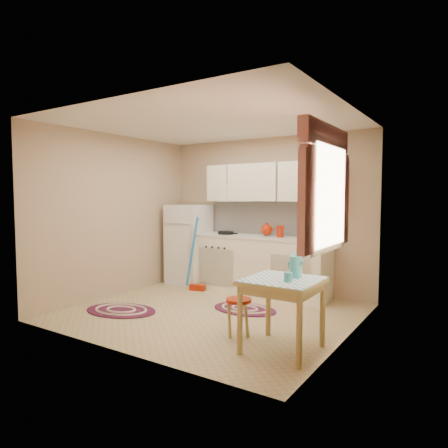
{
  "coord_description": "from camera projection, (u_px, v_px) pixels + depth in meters",
  "views": [
    {
      "loc": [
        2.99,
        -4.29,
        1.55
      ],
      "look_at": [
        0.05,
        0.25,
        1.17
      ],
      "focal_mm": 32.0,
      "sensor_mm": 36.0,
      "label": 1
    }
  ],
  "objects": [
    {
      "name": "base_cabinets",
      "position": [
        259.0,
        266.0,
        6.37
      ],
      "size": [
        2.25,
        0.6,
        0.88
      ],
      "primitive_type": "cube",
      "color": "white",
      "rests_on": "ground"
    },
    {
      "name": "countertop",
      "position": [
        259.0,
        237.0,
        6.33
      ],
      "size": [
        2.27,
        0.62,
        0.04
      ],
      "primitive_type": "cube",
      "color": "silver",
      "rests_on": "base_cabinets"
    },
    {
      "name": "room_shell",
      "position": [
        230.0,
        193.0,
        5.33
      ],
      "size": [
        3.64,
        3.6,
        2.52
      ],
      "color": "tan",
      "rests_on": "ground"
    },
    {
      "name": "mug",
      "position": [
        288.0,
        277.0,
        3.83
      ],
      "size": [
        0.1,
        0.1,
        0.1
      ],
      "primitive_type": "cylinder",
      "rotation": [
        0.0,
        0.0,
        -0.25
      ],
      "color": "teal",
      "rests_on": "table"
    },
    {
      "name": "broom",
      "position": [
        197.0,
        254.0,
        6.52
      ],
      "size": [
        0.3,
        0.18,
        1.2
      ],
      "primitive_type": null,
      "rotation": [
        0.0,
        0.0,
        0.24
      ],
      "color": "blue",
      "rests_on": "ground"
    },
    {
      "name": "red_canister",
      "position": [
        280.0,
        232.0,
        6.13
      ],
      "size": [
        0.12,
        0.12,
        0.16
      ],
      "primitive_type": "cylinder",
      "rotation": [
        0.0,
        0.0,
        -0.07
      ],
      "color": "#981D05",
      "rests_on": "countertop"
    },
    {
      "name": "frying_pan",
      "position": [
        226.0,
        233.0,
        6.61
      ],
      "size": [
        0.33,
        0.33,
        0.05
      ],
      "primitive_type": "cylinder",
      "rotation": [
        0.0,
        0.0,
        -0.27
      ],
      "color": "black",
      "rests_on": "countertop"
    },
    {
      "name": "rug_left",
      "position": [
        121.0,
        310.0,
        5.39
      ],
      "size": [
        1.12,
        0.86,
        0.02
      ],
      "primitive_type": null,
      "rotation": [
        0.0,
        0.0,
        0.2
      ],
      "color": "maroon",
      "rests_on": "ground"
    },
    {
      "name": "rug_center",
      "position": [
        245.0,
        309.0,
        5.45
      ],
      "size": [
        0.92,
        0.62,
        0.02
      ],
      "primitive_type": null,
      "rotation": [
        0.0,
        0.0,
        0.01
      ],
      "color": "maroon",
      "rests_on": "ground"
    },
    {
      "name": "stool",
      "position": [
        239.0,
        317.0,
        4.41
      ],
      "size": [
        0.37,
        0.37,
        0.42
      ],
      "primitive_type": "cylinder",
      "rotation": [
        0.0,
        0.0,
        0.37
      ],
      "color": "#981D05",
      "rests_on": "ground"
    },
    {
      "name": "red_kettle",
      "position": [
        267.0,
        230.0,
        6.25
      ],
      "size": [
        0.25,
        0.23,
        0.2
      ],
      "primitive_type": null,
      "rotation": [
        0.0,
        0.0,
        -0.28
      ],
      "color": "#981D05",
      "rests_on": "countertop"
    },
    {
      "name": "coffee_pot",
      "position": [
        296.0,
        264.0,
        4.02
      ],
      "size": [
        0.19,
        0.17,
        0.3
      ],
      "primitive_type": null,
      "rotation": [
        0.0,
        0.0,
        -0.37
      ],
      "color": "teal",
      "rests_on": "table"
    },
    {
      "name": "fridge",
      "position": [
        189.0,
        244.0,
        7.05
      ],
      "size": [
        0.65,
        0.6,
        1.4
      ],
      "primitive_type": "cube",
      "color": "white",
      "rests_on": "ground"
    },
    {
      "name": "table",
      "position": [
        282.0,
        315.0,
        4.0
      ],
      "size": [
        0.72,
        0.72,
        0.72
      ],
      "primitive_type": "cube",
      "color": "tan",
      "rests_on": "ground"
    }
  ]
}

